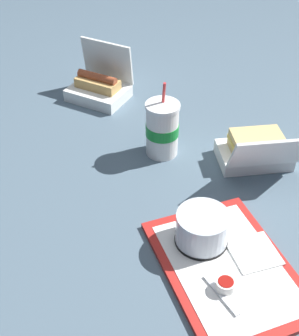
{
  "coord_description": "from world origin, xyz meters",
  "views": [
    {
      "loc": [
        -0.82,
        0.45,
        0.81
      ],
      "look_at": [
        0.0,
        0.02,
        0.05
      ],
      "focal_mm": 50.0,
      "sensor_mm": 36.0,
      "label": 1
    }
  ],
  "objects_px": {
    "clamshell_sandwich_back": "(256,151)",
    "soda_cup_right": "(162,129)",
    "clamshell_hotdog_left": "(99,87)",
    "food_tray": "(227,268)",
    "cake_container": "(202,229)",
    "plastic_fork": "(221,295)",
    "ketchup_cup": "(225,285)"
  },
  "relations": [
    {
      "from": "cake_container",
      "to": "plastic_fork",
      "type": "bearing_deg",
      "value": 162.86
    },
    {
      "from": "plastic_fork",
      "to": "clamshell_sandwich_back",
      "type": "relative_size",
      "value": 0.44
    },
    {
      "from": "food_tray",
      "to": "clamshell_sandwich_back",
      "type": "bearing_deg",
      "value": -46.14
    },
    {
      "from": "cake_container",
      "to": "soda_cup_right",
      "type": "relative_size",
      "value": 0.55
    },
    {
      "from": "clamshell_sandwich_back",
      "to": "soda_cup_right",
      "type": "distance_m",
      "value": 0.26
    },
    {
      "from": "ketchup_cup",
      "to": "clamshell_hotdog_left",
      "type": "xyz_separation_m",
      "value": [
        0.85,
        -0.09,
        0.01
      ]
    },
    {
      "from": "plastic_fork",
      "to": "cake_container",
      "type": "bearing_deg",
      "value": -19.37
    },
    {
      "from": "food_tray",
      "to": "soda_cup_right",
      "type": "xyz_separation_m",
      "value": [
        0.44,
        -0.08,
        0.07
      ]
    },
    {
      "from": "food_tray",
      "to": "clamshell_hotdog_left",
      "type": "height_order",
      "value": "clamshell_hotdog_left"
    },
    {
      "from": "cake_container",
      "to": "plastic_fork",
      "type": "xyz_separation_m",
      "value": [
        -0.14,
        0.04,
        -0.03
      ]
    },
    {
      "from": "cake_container",
      "to": "food_tray",
      "type": "bearing_deg",
      "value": -173.46
    },
    {
      "from": "ketchup_cup",
      "to": "clamshell_sandwich_back",
      "type": "bearing_deg",
      "value": -45.34
    },
    {
      "from": "food_tray",
      "to": "plastic_fork",
      "type": "relative_size",
      "value": 3.64
    },
    {
      "from": "food_tray",
      "to": "ketchup_cup",
      "type": "height_order",
      "value": "ketchup_cup"
    },
    {
      "from": "food_tray",
      "to": "plastic_fork",
      "type": "bearing_deg",
      "value": 135.65
    },
    {
      "from": "ketchup_cup",
      "to": "cake_container",
      "type": "bearing_deg",
      "value": -12.1
    },
    {
      "from": "ketchup_cup",
      "to": "plastic_fork",
      "type": "xyz_separation_m",
      "value": [
        -0.01,
        0.02,
        -0.01
      ]
    },
    {
      "from": "plastic_fork",
      "to": "clamshell_sandwich_back",
      "type": "xyz_separation_m",
      "value": [
        0.33,
        -0.34,
        0.03
      ]
    },
    {
      "from": "clamshell_sandwich_back",
      "to": "soda_cup_right",
      "type": "relative_size",
      "value": 1.13
    },
    {
      "from": "cake_container",
      "to": "soda_cup_right",
      "type": "xyz_separation_m",
      "value": [
        0.35,
        -0.09,
        0.03
      ]
    },
    {
      "from": "food_tray",
      "to": "clamshell_sandwich_back",
      "type": "xyz_separation_m",
      "value": [
        0.27,
        -0.28,
        0.04
      ]
    },
    {
      "from": "plastic_fork",
      "to": "clamshell_hotdog_left",
      "type": "bearing_deg",
      "value": -8.94
    },
    {
      "from": "clamshell_hotdog_left",
      "to": "soda_cup_right",
      "type": "relative_size",
      "value": 1.07
    },
    {
      "from": "clamshell_hotdog_left",
      "to": "clamshell_sandwich_back",
      "type": "relative_size",
      "value": 0.95
    },
    {
      "from": "soda_cup_right",
      "to": "clamshell_hotdog_left",
      "type": "bearing_deg",
      "value": 5.45
    },
    {
      "from": "clamshell_hotdog_left",
      "to": "clamshell_sandwich_back",
      "type": "distance_m",
      "value": 0.58
    },
    {
      "from": "clamshell_hotdog_left",
      "to": "soda_cup_right",
      "type": "distance_m",
      "value": 0.37
    },
    {
      "from": "clamshell_hotdog_left",
      "to": "plastic_fork",
      "type": "bearing_deg",
      "value": 173.29
    },
    {
      "from": "clamshell_hotdog_left",
      "to": "soda_cup_right",
      "type": "bearing_deg",
      "value": -174.55
    },
    {
      "from": "clamshell_sandwich_back",
      "to": "food_tray",
      "type": "bearing_deg",
      "value": 133.86
    },
    {
      "from": "ketchup_cup",
      "to": "soda_cup_right",
      "type": "relative_size",
      "value": 0.18
    },
    {
      "from": "plastic_fork",
      "to": "soda_cup_right",
      "type": "height_order",
      "value": "soda_cup_right"
    }
  ]
}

